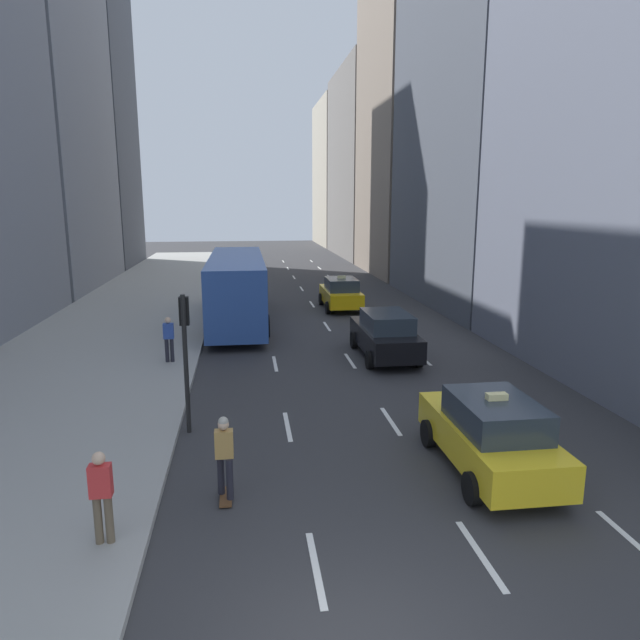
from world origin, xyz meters
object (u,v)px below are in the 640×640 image
at_px(taxi_lead, 341,293).
at_px(taxi_second, 490,434).
at_px(traffic_light_pole, 185,341).
at_px(pedestrian_near_curb, 101,493).
at_px(skateboarder, 224,454).
at_px(city_bus, 237,287).
at_px(pedestrian_far_walking, 169,337).
at_px(sedan_black_near, 385,334).

bearing_deg(taxi_lead, taxi_second, -90.00).
relative_size(taxi_second, traffic_light_pole, 1.22).
distance_m(pedestrian_near_curb, traffic_light_pole, 5.36).
relative_size(taxi_second, skateboarder, 2.52).
xyz_separation_m(taxi_lead, city_bus, (-5.61, -2.92, 0.91)).
bearing_deg(pedestrian_far_walking, traffic_light_pole, -78.74).
height_order(sedan_black_near, pedestrian_near_curb, pedestrian_near_curb).
height_order(city_bus, traffic_light_pole, traffic_light_pole).
xyz_separation_m(skateboarder, pedestrian_far_walking, (-2.27, 9.82, 0.10)).
height_order(sedan_black_near, city_bus, city_bus).
xyz_separation_m(taxi_second, pedestrian_near_curb, (-7.70, -1.92, 0.19)).
distance_m(taxi_second, pedestrian_near_curb, 7.93).
bearing_deg(pedestrian_far_walking, taxi_second, -49.55).
xyz_separation_m(pedestrian_near_curb, traffic_light_pole, (0.95, 5.10, 1.34)).
xyz_separation_m(skateboarder, pedestrian_near_curb, (-1.98, -1.46, 0.10)).
height_order(skateboarder, pedestrian_near_curb, pedestrian_near_curb).
bearing_deg(pedestrian_far_walking, skateboarder, -77.00).
bearing_deg(taxi_lead, skateboarder, -105.99).
xyz_separation_m(city_bus, pedestrian_far_walking, (-2.37, -7.18, -0.72)).
bearing_deg(taxi_lead, traffic_light_pole, -112.52).
height_order(taxi_second, skateboarder, taxi_second).
height_order(taxi_lead, sedan_black_near, taxi_lead).
distance_m(taxi_second, traffic_light_pole, 7.62).
relative_size(city_bus, skateboarder, 6.65).
distance_m(taxi_lead, taxi_second, 19.46).
relative_size(pedestrian_near_curb, pedestrian_far_walking, 1.00).
bearing_deg(skateboarder, taxi_second, 4.64).
bearing_deg(sedan_black_near, taxi_lead, 90.00).
bearing_deg(traffic_light_pole, city_bus, 85.13).
distance_m(taxi_lead, traffic_light_pole, 17.69).
relative_size(city_bus, traffic_light_pole, 3.22).
xyz_separation_m(taxi_lead, pedestrian_near_curb, (-7.70, -21.38, 0.19)).
bearing_deg(city_bus, taxi_second, -71.26).
bearing_deg(pedestrian_near_curb, skateboarder, 36.25).
xyz_separation_m(city_bus, pedestrian_near_curb, (-2.08, -18.46, -0.72)).
bearing_deg(skateboarder, traffic_light_pole, 105.90).
bearing_deg(pedestrian_near_curb, taxi_lead, 70.21).
distance_m(sedan_black_near, skateboarder, 11.41).
relative_size(taxi_second, city_bus, 0.38).
xyz_separation_m(taxi_lead, skateboarder, (-5.71, -19.93, 0.08)).
bearing_deg(pedestrian_far_walking, sedan_black_near, 0.45).
height_order(taxi_lead, skateboarder, taxi_lead).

